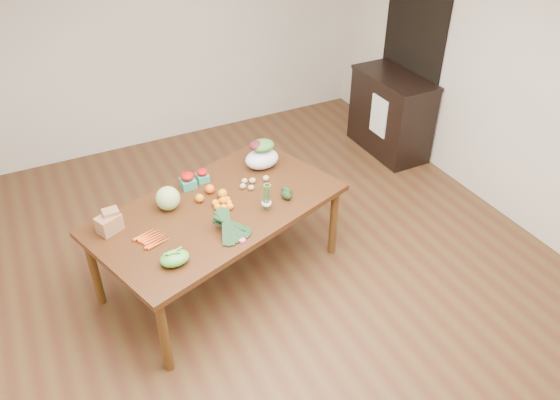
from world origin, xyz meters
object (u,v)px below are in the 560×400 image
cabinet (391,114)px  dining_table (220,242)px  mandarin_cluster (224,202)px  kale_bunch (233,227)px  salad_bag (262,156)px  cabbage (168,198)px  paper_bag (109,222)px  asparagus_bundle (266,197)px

cabinet → dining_table: bearing=-155.8°
mandarin_cluster → kale_bunch: (-0.08, -0.38, 0.03)m
cabinet → kale_bunch: size_ratio=2.55×
kale_bunch → salad_bag: 1.00m
dining_table → salad_bag: 0.86m
cabinet → kale_bunch: bearing=-149.2°
mandarin_cluster → salad_bag: (0.53, 0.41, 0.07)m
mandarin_cluster → cabbage: bearing=156.3°
cabinet → cabbage: size_ratio=5.23×
paper_bag → kale_bunch: paper_bag is taller
paper_bag → cabbage: bearing=9.3°
paper_bag → salad_bag: 1.46m
dining_table → kale_bunch: kale_bunch is taller
paper_bag → mandarin_cluster: 0.89m
dining_table → paper_bag: size_ratio=8.59×
asparagus_bundle → kale_bunch: bearing=-171.6°
paper_bag → kale_bunch: (0.81, -0.48, -0.00)m
cabinet → salad_bag: size_ratio=3.31×
mandarin_cluster → asparagus_bundle: asparagus_bundle is taller
cabbage → kale_bunch: size_ratio=0.49×
asparagus_bundle → salad_bag: (0.24, 0.60, -0.01)m
salad_bag → asparagus_bundle: bearing=-112.1°
paper_bag → salad_bag: size_ratio=0.76×
dining_table → salad_bag: (0.58, 0.39, 0.49)m
cabbage → asparagus_bundle: 0.79m
asparagus_bundle → paper_bag: bearing=147.7°
salad_bag → kale_bunch: bearing=-127.9°
dining_table → kale_bunch: (-0.03, -0.40, 0.45)m
cabbage → salad_bag: bearing=13.8°
paper_bag → asparagus_bundle: bearing=-13.8°
cabinet → asparagus_bundle: bearing=-148.7°
kale_bunch → asparagus_bundle: (0.37, 0.19, 0.05)m
mandarin_cluster → cabinet: bearing=25.0°
paper_bag → mandarin_cluster: paper_bag is taller
dining_table → cabbage: (-0.35, 0.16, 0.47)m
dining_table → asparagus_bundle: asparagus_bundle is taller
kale_bunch → asparagus_bundle: 0.41m
asparagus_bundle → cabbage: bearing=133.4°
dining_table → mandarin_cluster: mandarin_cluster is taller
cabinet → asparagus_bundle: 2.70m
asparagus_bundle → cabinet: bearing=12.8°
paper_bag → cabbage: size_ratio=1.19×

